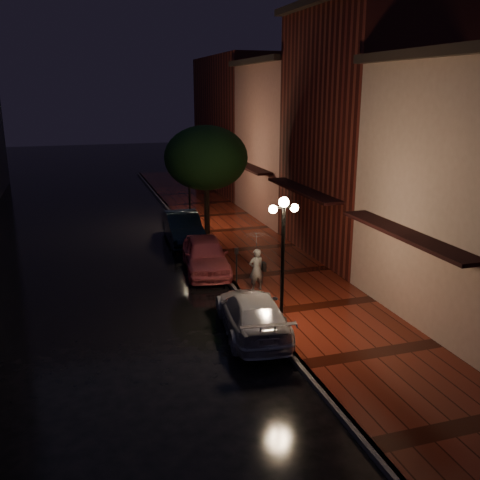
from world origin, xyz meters
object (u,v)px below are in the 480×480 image
object	(u,v)px
navy_car	(183,228)
streetlamp_far	(189,183)
street_tree	(206,160)
woman_with_umbrella	(257,252)
silver_car	(252,314)
streetlamp_near	(283,255)
pink_car	(206,255)
parking_meter	(236,262)

from	to	relation	value
navy_car	streetlamp_far	bearing A→B (deg)	72.15
street_tree	woman_with_umbrella	xyz separation A→B (m)	(0.05, -7.60, -2.56)
woman_with_umbrella	silver_car	bearing A→B (deg)	63.64
woman_with_umbrella	navy_car	bearing A→B (deg)	-86.33
streetlamp_near	pink_car	size ratio (longest dim) A/B	0.95
streetlamp_far	navy_car	xyz separation A→B (m)	(-0.95, -2.64, -1.83)
streetlamp_near	navy_car	xyz separation A→B (m)	(-0.95, 11.36, -1.83)
streetlamp_near	parking_meter	xyz separation A→B (m)	(-0.20, 4.34, -1.56)
pink_car	navy_car	world-z (taller)	navy_car
woman_with_umbrella	street_tree	bearing A→B (deg)	-94.93
navy_car	silver_car	xyz separation A→B (m)	(0.00, -11.24, -0.09)
pink_car	parking_meter	distance (m)	2.26
street_tree	silver_car	world-z (taller)	street_tree
street_tree	navy_car	world-z (taller)	street_tree
streetlamp_near	navy_car	size ratio (longest dim) A/B	0.92
silver_car	street_tree	bearing A→B (deg)	-89.46
streetlamp_far	navy_car	size ratio (longest dim) A/B	0.92
streetlamp_near	silver_car	bearing A→B (deg)	172.32
streetlamp_near	woman_with_umbrella	world-z (taller)	streetlamp_near
streetlamp_near	parking_meter	world-z (taller)	streetlamp_near
street_tree	woman_with_umbrella	bearing A→B (deg)	-89.63
pink_car	navy_car	xyz separation A→B (m)	(-0.00, 4.91, 0.01)
pink_car	silver_car	distance (m)	6.33
streetlamp_far	silver_car	world-z (taller)	streetlamp_far
woman_with_umbrella	pink_car	bearing A→B (deg)	-72.97
streetlamp_near	streetlamp_far	size ratio (longest dim) A/B	1.00
streetlamp_near	pink_car	distance (m)	6.78
navy_car	silver_car	bearing A→B (deg)	-88.03
streetlamp_far	woman_with_umbrella	size ratio (longest dim) A/B	1.86
street_tree	silver_car	size ratio (longest dim) A/B	1.23
streetlamp_near	silver_car	distance (m)	2.14
streetlamp_far	street_tree	size ratio (longest dim) A/B	0.74
pink_car	parking_meter	bearing A→B (deg)	-63.40
streetlamp_near	silver_car	world-z (taller)	streetlamp_near
pink_car	silver_car	world-z (taller)	pink_car
streetlamp_far	silver_car	xyz separation A→B (m)	(-0.95, -13.87, -1.92)
street_tree	silver_car	distance (m)	11.50
silver_car	parking_meter	distance (m)	4.30
street_tree	pink_car	distance (m)	5.84
streetlamp_far	parking_meter	bearing A→B (deg)	-91.19
navy_car	silver_car	world-z (taller)	navy_car
parking_meter	navy_car	bearing A→B (deg)	93.84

